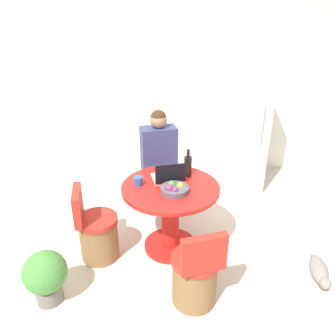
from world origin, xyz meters
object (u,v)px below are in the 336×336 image
at_px(cat, 319,271).
at_px(potted_plant, 46,275).
at_px(chair_near_camera, 195,276).
at_px(bottle, 188,165).
at_px(refrigerator, 235,126).
at_px(dining_table, 170,209).
at_px(chair_left_side, 97,234).
at_px(person_seated, 158,159).
at_px(laptop, 168,177).
at_px(fruit_bowl, 174,189).

distance_m(cat, potted_plant, 2.49).
relative_size(chair_near_camera, bottle, 2.75).
height_order(refrigerator, cat, refrigerator).
bearing_deg(dining_table, refrigerator, 43.79).
xyz_separation_m(chair_left_side, person_seated, (0.78, 0.67, 0.44)).
distance_m(laptop, bottle, 0.24).
distance_m(refrigerator, cat, 2.08).
xyz_separation_m(bottle, potted_plant, (-1.43, -0.63, -0.58)).
bearing_deg(cat, fruit_bowl, -95.30).
xyz_separation_m(dining_table, person_seated, (0.03, 0.71, 0.24)).
height_order(chair_left_side, fruit_bowl, fruit_bowl).
distance_m(laptop, potted_plant, 1.43).
xyz_separation_m(chair_left_side, potted_plant, (-0.45, -0.48, 0.00)).
height_order(person_seated, bottle, person_seated).
xyz_separation_m(dining_table, potted_plant, (-1.20, -0.44, -0.20)).
distance_m(bottle, cat, 1.61).
relative_size(refrigerator, chair_left_side, 2.27).
bearing_deg(chair_near_camera, person_seated, -92.26).
relative_size(refrigerator, potted_plant, 3.59).
bearing_deg(chair_left_side, refrigerator, -57.65).
height_order(person_seated, laptop, person_seated).
bearing_deg(chair_left_side, cat, -109.23).
bearing_deg(bottle, person_seated, 111.32).
height_order(dining_table, cat, dining_table).
bearing_deg(potted_plant, laptop, 25.03).
relative_size(dining_table, cat, 2.05).
relative_size(chair_left_side, bottle, 2.75).
bearing_deg(person_seated, fruit_bowl, 88.36).
height_order(laptop, potted_plant, laptop).
bearing_deg(laptop, potted_plant, 25.03).
bearing_deg(potted_plant, bottle, 23.71).
distance_m(person_seated, laptop, 0.59).
relative_size(laptop, fruit_bowl, 1.14).
relative_size(refrigerator, bottle, 6.24).
bearing_deg(dining_table, potted_plant, -159.79).
bearing_deg(bottle, fruit_bowl, -125.91).
bearing_deg(potted_plant, person_seated, 43.09).
distance_m(fruit_bowl, potted_plant, 1.34).
bearing_deg(dining_table, chair_near_camera, -87.75).
height_order(dining_table, chair_left_side, chair_left_side).
distance_m(refrigerator, person_seated, 1.24).
bearing_deg(cat, potted_plant, -75.58).
xyz_separation_m(dining_table, bottle, (0.23, 0.19, 0.38)).
xyz_separation_m(refrigerator, person_seated, (-1.15, -0.42, -0.18)).
bearing_deg(laptop, dining_table, 85.19).
relative_size(chair_left_side, cat, 1.68).
xyz_separation_m(chair_near_camera, cat, (1.23, -0.03, -0.19)).
bearing_deg(potted_plant, fruit_bowl, 14.66).
distance_m(chair_left_side, cat, 2.18).
relative_size(dining_table, chair_left_side, 1.22).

